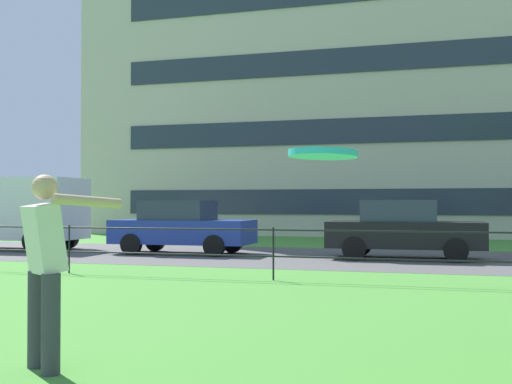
% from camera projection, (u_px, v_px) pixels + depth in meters
% --- Properties ---
extents(street_strip, '(80.00, 7.07, 0.01)m').
position_uv_depth(street_strip, '(250.00, 255.00, 18.33)').
color(street_strip, '#565454').
rests_on(street_strip, ground).
extents(park_fence, '(39.80, 0.04, 1.00)m').
position_uv_depth(park_fence, '(166.00, 243.00, 13.04)').
color(park_fence, black).
rests_on(park_fence, ground).
extents(person_thrower, '(0.79, 0.65, 1.70)m').
position_uv_depth(person_thrower, '(46.00, 264.00, 5.70)').
color(person_thrower, '#383842').
rests_on(person_thrower, ground).
extents(frisbee, '(0.37, 0.37, 0.04)m').
position_uv_depth(frisbee, '(323.00, 154.00, 2.54)').
color(frisbee, '#2DB2C6').
extents(panel_van_far_right, '(5.05, 2.21, 2.24)m').
position_uv_depth(panel_van_far_right, '(5.00, 209.00, 20.78)').
color(panel_van_far_right, white).
rests_on(panel_van_far_right, ground).
extents(car_blue_left, '(4.03, 1.88, 1.54)m').
position_uv_depth(car_blue_left, '(182.00, 227.00, 18.95)').
color(car_blue_left, '#233899').
rests_on(car_blue_left, ground).
extents(car_black_center, '(4.05, 1.91, 1.54)m').
position_uv_depth(car_black_center, '(404.00, 229.00, 17.14)').
color(car_black_center, black).
rests_on(car_black_center, ground).
extents(apartment_building_background, '(34.44, 12.24, 18.74)m').
position_uv_depth(apartment_building_background, '(446.00, 46.00, 32.93)').
color(apartment_building_background, beige).
rests_on(apartment_building_background, ground).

